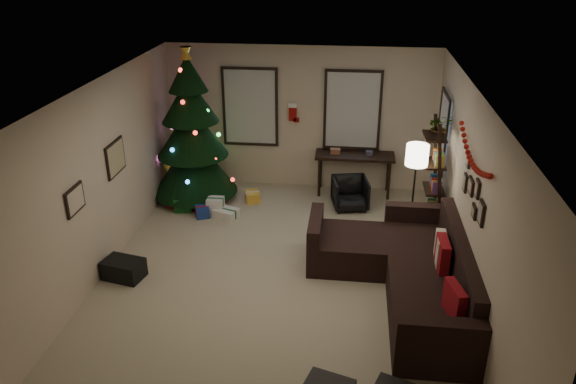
{
  "coord_description": "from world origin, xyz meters",
  "views": [
    {
      "loc": [
        0.95,
        -6.59,
        4.43
      ],
      "look_at": [
        0.1,
        0.6,
        1.15
      ],
      "focal_mm": 35.05,
      "sensor_mm": 36.0,
      "label": 1
    }
  ],
  "objects_px": {
    "sofa": "(408,271)",
    "desk": "(355,159)",
    "bookshelf": "(436,182)",
    "christmas_tree": "(192,137)",
    "desk_chair": "(350,193)"
  },
  "relations": [
    {
      "from": "christmas_tree",
      "to": "desk_chair",
      "type": "xyz_separation_m",
      "value": [
        2.85,
        -0.1,
        -0.91
      ]
    },
    {
      "from": "christmas_tree",
      "to": "desk_chair",
      "type": "bearing_deg",
      "value": -2.04
    },
    {
      "from": "sofa",
      "to": "bookshelf",
      "type": "bearing_deg",
      "value": 73.29
    },
    {
      "from": "christmas_tree",
      "to": "bookshelf",
      "type": "relative_size",
      "value": 1.46
    },
    {
      "from": "sofa",
      "to": "desk",
      "type": "height_order",
      "value": "sofa"
    },
    {
      "from": "desk",
      "to": "bookshelf",
      "type": "distance_m",
      "value": 1.99
    },
    {
      "from": "bookshelf",
      "to": "desk",
      "type": "bearing_deg",
      "value": 129.71
    },
    {
      "from": "desk",
      "to": "bookshelf",
      "type": "xyz_separation_m",
      "value": [
        1.26,
        -1.52,
        0.26
      ]
    },
    {
      "from": "desk_chair",
      "to": "bookshelf",
      "type": "height_order",
      "value": "bookshelf"
    },
    {
      "from": "sofa",
      "to": "desk",
      "type": "xyz_separation_m",
      "value": [
        -0.77,
        3.17,
        0.39
      ]
    },
    {
      "from": "sofa",
      "to": "desk",
      "type": "distance_m",
      "value": 3.29
    },
    {
      "from": "desk_chair",
      "to": "bookshelf",
      "type": "distance_m",
      "value": 1.72
    },
    {
      "from": "christmas_tree",
      "to": "sofa",
      "type": "bearing_deg",
      "value": -35.54
    },
    {
      "from": "christmas_tree",
      "to": "sofa",
      "type": "xyz_separation_m",
      "value": [
        3.67,
        -2.62,
        -0.89
      ]
    },
    {
      "from": "bookshelf",
      "to": "christmas_tree",
      "type": "bearing_deg",
      "value": 166.88
    }
  ]
}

